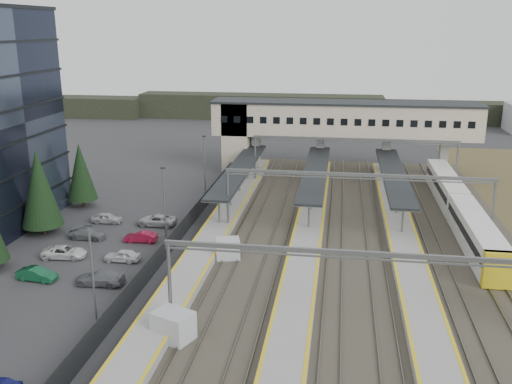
% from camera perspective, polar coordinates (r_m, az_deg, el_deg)
% --- Properties ---
extents(ground, '(220.00, 220.00, 0.00)m').
position_cam_1_polar(ground, '(51.31, -3.66, -9.27)').
color(ground, '#2B2B2D').
rests_on(ground, ground).
extents(car_park, '(10.55, 44.52, 1.29)m').
position_cam_1_polar(car_park, '(51.73, -19.62, -9.29)').
color(car_park, maroon).
rests_on(car_park, ground).
extents(lampposts, '(0.50, 53.25, 8.07)m').
position_cam_1_polar(lampposts, '(52.92, -11.98, -3.71)').
color(lampposts, slate).
rests_on(lampposts, ground).
extents(fence, '(0.08, 90.00, 2.00)m').
position_cam_1_polar(fence, '(56.93, -9.06, -5.71)').
color(fence, '#26282B').
rests_on(fence, ground).
extents(relay_cabin_near, '(3.35, 2.97, 2.31)m').
position_cam_1_polar(relay_cabin_near, '(42.81, -8.27, -13.18)').
color(relay_cabin_near, '#A8ABAE').
rests_on(relay_cabin_near, ground).
extents(relay_cabin_far, '(2.73, 2.46, 2.12)m').
position_cam_1_polar(relay_cabin_far, '(56.16, -2.85, -5.76)').
color(relay_cabin_far, '#A8ABAE').
rests_on(relay_cabin_far, ground).
extents(rail_corridor, '(34.00, 90.00, 0.92)m').
position_cam_1_polar(rail_corridor, '(54.74, 7.13, -7.35)').
color(rail_corridor, '#322F26').
rests_on(rail_corridor, ground).
extents(canopies, '(23.10, 30.00, 3.28)m').
position_cam_1_polar(canopies, '(74.53, 5.94, 2.04)').
color(canopies, black).
rests_on(canopies, ground).
extents(footbridge, '(40.40, 6.40, 11.20)m').
position_cam_1_polar(footbridge, '(88.39, 6.97, 6.89)').
color(footbridge, '#B2A48E').
rests_on(footbridge, ground).
extents(gantries, '(28.40, 62.28, 7.17)m').
position_cam_1_polar(gantries, '(50.86, 10.29, -2.46)').
color(gantries, slate).
rests_on(gantries, ground).
extents(train, '(2.62, 36.33, 3.29)m').
position_cam_1_polar(train, '(69.82, 19.68, -1.57)').
color(train, silver).
rests_on(train, ground).
extents(treeline_far, '(170.00, 19.00, 7.00)m').
position_cam_1_polar(treeline_far, '(139.50, 14.27, 7.83)').
color(treeline_far, black).
rests_on(treeline_far, ground).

